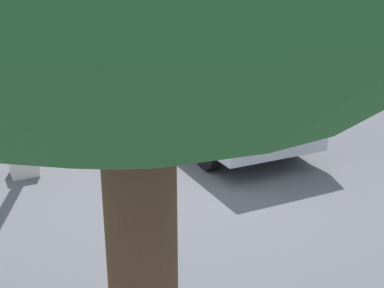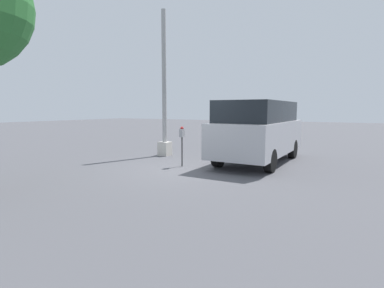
# 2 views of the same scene
# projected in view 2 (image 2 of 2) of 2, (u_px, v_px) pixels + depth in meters

# --- Properties ---
(ground_plane) EXTENTS (80.00, 80.00, 0.00)m
(ground_plane) POSITION_uv_depth(u_px,v_px,m) (194.00, 169.00, 9.40)
(ground_plane) COLOR #4C4C51
(parking_meter_near) EXTENTS (0.21, 0.13, 1.31)m
(parking_meter_near) POSITION_uv_depth(u_px,v_px,m) (182.00, 137.00, 9.69)
(parking_meter_near) COLOR #4C4C4C
(parking_meter_near) RESTS_ON ground
(parking_meter_far) EXTENTS (0.21, 0.13, 1.45)m
(parking_meter_far) POSITION_uv_depth(u_px,v_px,m) (246.00, 125.00, 14.83)
(parking_meter_far) COLOR #4C4C4C
(parking_meter_far) RESTS_ON ground
(lamp_post) EXTENTS (0.44, 0.44, 5.69)m
(lamp_post) POSITION_uv_depth(u_px,v_px,m) (164.00, 106.00, 11.91)
(lamp_post) COLOR beige
(lamp_post) RESTS_ON ground
(parked_van) EXTENTS (4.95, 2.00, 2.13)m
(parked_van) POSITION_uv_depth(u_px,v_px,m) (259.00, 130.00, 10.42)
(parked_van) COLOR #B2B2B7
(parked_van) RESTS_ON ground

